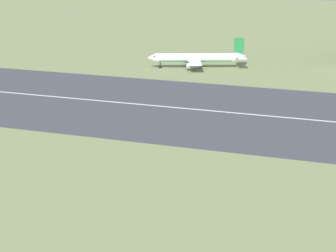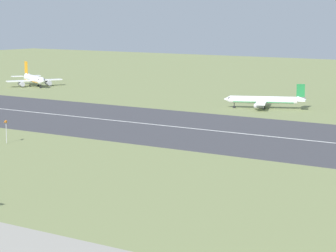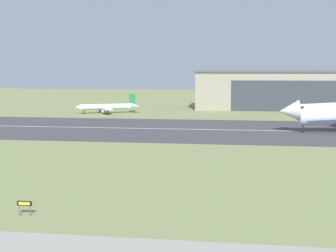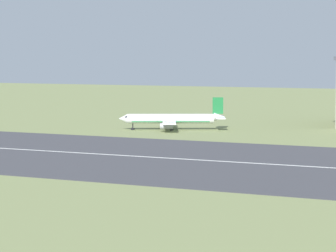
# 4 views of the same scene
# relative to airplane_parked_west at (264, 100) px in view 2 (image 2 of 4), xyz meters

# --- Properties ---
(ground_plane) EXTENTS (688.09, 688.09, 0.00)m
(ground_plane) POSITION_rel_airplane_parked_west_xyz_m (4.32, -103.87, -2.46)
(ground_plane) COLOR #7A8451
(runway_strip) EXTENTS (448.09, 53.14, 0.06)m
(runway_strip) POSITION_rel_airplane_parked_west_xyz_m (4.32, -46.38, -2.43)
(runway_strip) COLOR #3D3D42
(runway_strip) RESTS_ON ground_plane
(runway_centreline) EXTENTS (403.29, 0.70, 0.01)m
(runway_centreline) POSITION_rel_airplane_parked_west_xyz_m (4.32, -46.38, -2.40)
(runway_centreline) COLOR silver
(runway_centreline) RESTS_ON runway_strip
(airplane_parked_west) EXTENTS (24.17, 18.50, 7.43)m
(airplane_parked_west) POSITION_rel_airplane_parked_west_xyz_m (0.00, 0.00, 0.00)
(airplane_parked_west) COLOR white
(airplane_parked_west) RESTS_ON ground_plane
(airplane_parked_centre) EXTENTS (23.98, 20.87, 9.03)m
(airplane_parked_centre) POSITION_rel_airplane_parked_west_xyz_m (-106.34, 10.65, 0.27)
(airplane_parked_centre) COLOR white
(airplane_parked_centre) RESTS_ON ground_plane
(windsock_pole) EXTENTS (1.64, 2.02, 5.07)m
(windsock_pole) POSITION_rel_airplane_parked_west_xyz_m (-14.19, -88.87, 2.03)
(windsock_pole) COLOR #B7B7BC
(windsock_pole) RESTS_ON ground_plane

